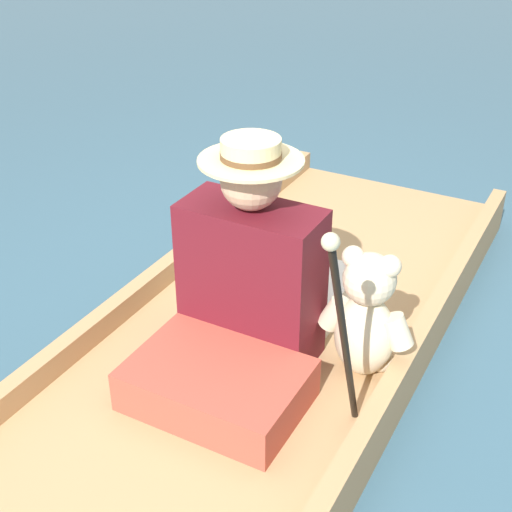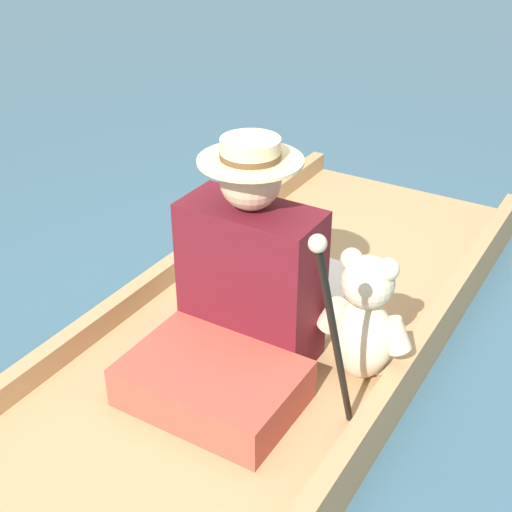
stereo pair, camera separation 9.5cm
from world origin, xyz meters
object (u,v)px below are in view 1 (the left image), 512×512
object	(u,v)px
seated_person	(261,271)
walking_cane	(342,324)
teddy_bear	(366,317)
wine_glass	(205,244)

from	to	relation	value
seated_person	walking_cane	distance (m)	0.62
seated_person	teddy_bear	xyz separation A→B (m)	(0.38, -0.01, -0.06)
seated_person	wine_glass	size ratio (longest dim) A/B	3.16
seated_person	teddy_bear	bearing A→B (deg)	2.87
seated_person	wine_glass	xyz separation A→B (m)	(-0.39, 0.26, -0.13)
teddy_bear	seated_person	bearing A→B (deg)	179.06
wine_glass	walking_cane	distance (m)	1.10
seated_person	teddy_bear	world-z (taller)	seated_person
wine_glass	walking_cane	size ratio (longest dim) A/B	0.31
teddy_bear	wine_glass	size ratio (longest dim) A/B	1.90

